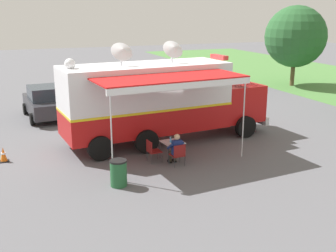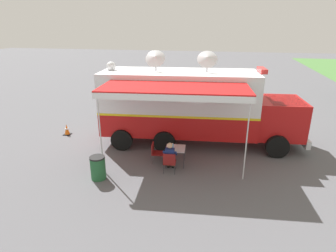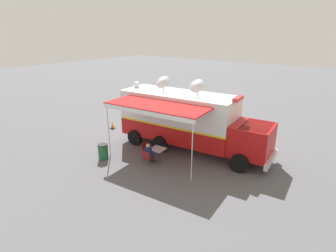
{
  "view_description": "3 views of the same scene",
  "coord_description": "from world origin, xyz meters",
  "px_view_note": "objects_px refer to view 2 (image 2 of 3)",
  "views": [
    {
      "loc": [
        16.88,
        -5.61,
        5.71
      ],
      "look_at": [
        1.95,
        0.26,
        1.25
      ],
      "focal_mm": 44.77,
      "sensor_mm": 36.0,
      "label": 1
    },
    {
      "loc": [
        12.88,
        2.08,
        5.55
      ],
      "look_at": [
        0.87,
        -0.34,
        1.11
      ],
      "focal_mm": 30.19,
      "sensor_mm": 36.0,
      "label": 2
    },
    {
      "loc": [
        13.39,
        9.35,
        7.07
      ],
      "look_at": [
        0.72,
        -0.25,
        1.53
      ],
      "focal_mm": 29.27,
      "sensor_mm": 36.0,
      "label": 3
    }
  ],
  "objects_px": {
    "trash_bin": "(98,168)",
    "car_far_corner": "(142,93)",
    "car_behind_truck": "(188,93)",
    "command_truck": "(194,105)",
    "folding_chair_at_table": "(170,161)",
    "water_bottle": "(173,146)",
    "folding_chair_beside_table": "(155,151)",
    "traffic_cone": "(67,130)",
    "folding_table": "(175,149)",
    "seated_responder": "(170,156)"
  },
  "relations": [
    {
      "from": "folding_table",
      "to": "traffic_cone",
      "type": "height_order",
      "value": "folding_table"
    },
    {
      "from": "folding_table",
      "to": "folding_chair_at_table",
      "type": "bearing_deg",
      "value": -6.48
    },
    {
      "from": "water_bottle",
      "to": "seated_responder",
      "type": "relative_size",
      "value": 0.18
    },
    {
      "from": "command_truck",
      "to": "car_far_corner",
      "type": "height_order",
      "value": "command_truck"
    },
    {
      "from": "folding_chair_beside_table",
      "to": "folding_table",
      "type": "bearing_deg",
      "value": 90.19
    },
    {
      "from": "command_truck",
      "to": "car_behind_truck",
      "type": "relative_size",
      "value": 2.15
    },
    {
      "from": "trash_bin",
      "to": "command_truck",
      "type": "bearing_deg",
      "value": 143.13
    },
    {
      "from": "command_truck",
      "to": "car_behind_truck",
      "type": "distance_m",
      "value": 7.15
    },
    {
      "from": "water_bottle",
      "to": "car_behind_truck",
      "type": "relative_size",
      "value": 0.05
    },
    {
      "from": "trash_bin",
      "to": "seated_responder",
      "type": "bearing_deg",
      "value": 114.02
    },
    {
      "from": "seated_responder",
      "to": "car_far_corner",
      "type": "bearing_deg",
      "value": -157.35
    },
    {
      "from": "water_bottle",
      "to": "seated_responder",
      "type": "height_order",
      "value": "seated_responder"
    },
    {
      "from": "folding_table",
      "to": "trash_bin",
      "type": "relative_size",
      "value": 0.95
    },
    {
      "from": "folding_table",
      "to": "car_behind_truck",
      "type": "relative_size",
      "value": 0.19
    },
    {
      "from": "folding_chair_beside_table",
      "to": "seated_responder",
      "type": "bearing_deg",
      "value": 50.66
    },
    {
      "from": "trash_bin",
      "to": "car_far_corner",
      "type": "relative_size",
      "value": 0.21
    },
    {
      "from": "command_truck",
      "to": "water_bottle",
      "type": "height_order",
      "value": "command_truck"
    },
    {
      "from": "car_far_corner",
      "to": "water_bottle",
      "type": "bearing_deg",
      "value": 23.95
    },
    {
      "from": "seated_responder",
      "to": "car_behind_truck",
      "type": "distance_m",
      "value": 10.02
    },
    {
      "from": "command_truck",
      "to": "traffic_cone",
      "type": "bearing_deg",
      "value": -87.8
    },
    {
      "from": "folding_chair_beside_table",
      "to": "car_far_corner",
      "type": "bearing_deg",
      "value": -160.17
    },
    {
      "from": "folding_table",
      "to": "car_far_corner",
      "type": "relative_size",
      "value": 0.2
    },
    {
      "from": "trash_bin",
      "to": "car_behind_truck",
      "type": "height_order",
      "value": "car_behind_truck"
    },
    {
      "from": "folding_table",
      "to": "folding_chair_beside_table",
      "type": "xyz_separation_m",
      "value": [
        0.0,
        -0.85,
        -0.16
      ]
    },
    {
      "from": "seated_responder",
      "to": "traffic_cone",
      "type": "distance_m",
      "value": 6.73
    },
    {
      "from": "water_bottle",
      "to": "traffic_cone",
      "type": "relative_size",
      "value": 0.39
    },
    {
      "from": "water_bottle",
      "to": "traffic_cone",
      "type": "bearing_deg",
      "value": -109.94
    },
    {
      "from": "water_bottle",
      "to": "folding_chair_beside_table",
      "type": "distance_m",
      "value": 0.81
    },
    {
      "from": "seated_responder",
      "to": "car_behind_truck",
      "type": "height_order",
      "value": "car_behind_truck"
    },
    {
      "from": "command_truck",
      "to": "traffic_cone",
      "type": "distance_m",
      "value": 6.9
    },
    {
      "from": "water_bottle",
      "to": "trash_bin",
      "type": "relative_size",
      "value": 0.25
    },
    {
      "from": "folding_table",
      "to": "seated_responder",
      "type": "bearing_deg",
      "value": -9.93
    },
    {
      "from": "seated_responder",
      "to": "car_far_corner",
      "type": "height_order",
      "value": "car_far_corner"
    },
    {
      "from": "folding_chair_at_table",
      "to": "folding_chair_beside_table",
      "type": "bearing_deg",
      "value": -136.4
    },
    {
      "from": "water_bottle",
      "to": "folding_chair_beside_table",
      "type": "height_order",
      "value": "water_bottle"
    },
    {
      "from": "folding_chair_beside_table",
      "to": "traffic_cone",
      "type": "height_order",
      "value": "folding_chair_beside_table"
    },
    {
      "from": "seated_responder",
      "to": "car_behind_truck",
      "type": "relative_size",
      "value": 0.28
    },
    {
      "from": "water_bottle",
      "to": "folding_chair_at_table",
      "type": "distance_m",
      "value": 0.81
    },
    {
      "from": "traffic_cone",
      "to": "water_bottle",
      "type": "bearing_deg",
      "value": 70.06
    },
    {
      "from": "folding_table",
      "to": "car_far_corner",
      "type": "bearing_deg",
      "value": -155.34
    },
    {
      "from": "command_truck",
      "to": "folding_chair_at_table",
      "type": "distance_m",
      "value": 3.57
    },
    {
      "from": "seated_responder",
      "to": "trash_bin",
      "type": "xyz_separation_m",
      "value": [
        1.13,
        -2.55,
        -0.2
      ]
    },
    {
      "from": "folding_table",
      "to": "folding_chair_at_table",
      "type": "distance_m",
      "value": 0.82
    },
    {
      "from": "command_truck",
      "to": "traffic_cone",
      "type": "relative_size",
      "value": 16.66
    },
    {
      "from": "trash_bin",
      "to": "traffic_cone",
      "type": "distance_m",
      "value": 5.3
    },
    {
      "from": "folding_chair_beside_table",
      "to": "traffic_cone",
      "type": "xyz_separation_m",
      "value": [
        -2.17,
        -5.37,
        -0.23
      ]
    },
    {
      "from": "car_far_corner",
      "to": "car_behind_truck",
      "type": "bearing_deg",
      "value": 103.13
    },
    {
      "from": "folding_chair_at_table",
      "to": "seated_responder",
      "type": "height_order",
      "value": "seated_responder"
    },
    {
      "from": "folding_chair_at_table",
      "to": "car_far_corner",
      "type": "relative_size",
      "value": 0.2
    },
    {
      "from": "traffic_cone",
      "to": "seated_responder",
      "type": "bearing_deg",
      "value": 65.59
    }
  ]
}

